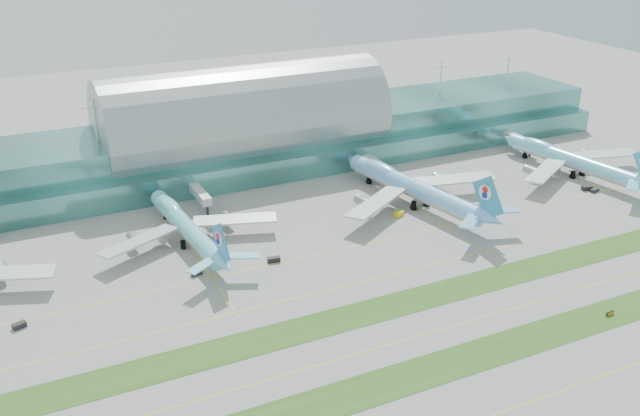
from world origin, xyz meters
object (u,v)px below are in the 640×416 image
taxiway_sign_east (610,314)px  airliner_c (412,186)px  terminal (245,134)px  airliner_d (570,159)px  airliner_b (186,226)px

taxiway_sign_east → airliner_c: bearing=90.8°
terminal → taxiway_sign_east: (49.10, -157.42, -13.64)m
airliner_d → taxiway_sign_east: size_ratio=27.43×
airliner_d → airliner_c: bearing=170.7°
terminal → taxiway_sign_east: 165.46m
taxiway_sign_east → terminal: bearing=103.6°
airliner_b → airliner_d: (162.42, -6.96, 0.51)m
terminal → airliner_d: size_ratio=4.42×
airliner_c → taxiway_sign_east: 91.38m
terminal → airliner_b: size_ratio=4.79×
airliner_b → airliner_d: 162.57m
taxiway_sign_east → airliner_b: bearing=130.4°
airliner_c → taxiway_sign_east: airliner_c is taller
airliner_c → terminal: bearing=112.4°
terminal → airliner_c: (41.98, -66.55, -7.21)m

